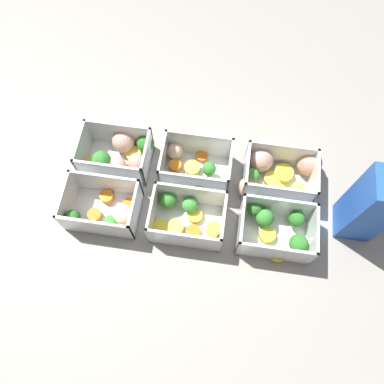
# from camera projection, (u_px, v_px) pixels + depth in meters

# --- Properties ---
(ground_plane) EXTENTS (4.00, 4.00, 0.00)m
(ground_plane) POSITION_uv_depth(u_px,v_px,m) (192.00, 197.00, 0.76)
(ground_plane) COLOR gray
(container_near_left) EXTENTS (0.17, 0.12, 0.07)m
(container_near_left) POSITION_uv_depth(u_px,v_px,m) (277.00, 173.00, 0.75)
(container_near_left) COLOR white
(container_near_left) RESTS_ON ground_plane
(container_near_center) EXTENTS (0.14, 0.11, 0.07)m
(container_near_center) POSITION_uv_depth(u_px,v_px,m) (194.00, 166.00, 0.76)
(container_near_center) COLOR white
(container_near_center) RESTS_ON ground_plane
(container_near_right) EXTENTS (0.15, 0.11, 0.07)m
(container_near_right) POSITION_uv_depth(u_px,v_px,m) (120.00, 154.00, 0.77)
(container_near_right) COLOR white
(container_near_right) RESTS_ON ground_plane
(container_far_left) EXTENTS (0.14, 0.11, 0.07)m
(container_far_left) POSITION_uv_depth(u_px,v_px,m) (277.00, 229.00, 0.70)
(container_far_left) COLOR white
(container_far_left) RESTS_ON ground_plane
(container_far_center) EXTENTS (0.15, 0.10, 0.07)m
(container_far_center) POSITION_uv_depth(u_px,v_px,m) (185.00, 217.00, 0.71)
(container_far_center) COLOR white
(container_far_center) RESTS_ON ground_plane
(container_far_right) EXTENTS (0.14, 0.10, 0.07)m
(container_far_right) POSITION_uv_depth(u_px,v_px,m) (106.00, 210.00, 0.72)
(container_far_right) COLOR white
(container_far_right) RESTS_ON ground_plane
(juice_carton) EXTENTS (0.07, 0.07, 0.20)m
(juice_carton) POSITION_uv_depth(u_px,v_px,m) (371.00, 206.00, 0.65)
(juice_carton) COLOR blue
(juice_carton) RESTS_ON ground_plane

